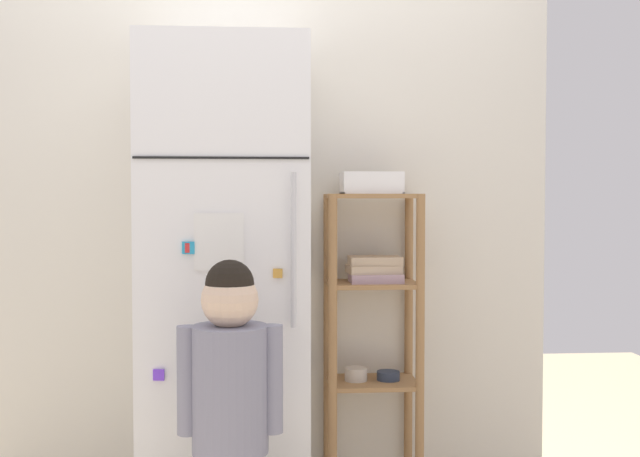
# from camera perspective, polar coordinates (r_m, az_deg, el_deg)

# --- Properties ---
(kitchen_wall_back) EXTENTS (2.52, 0.03, 2.34)m
(kitchen_wall_back) POSITION_cam_1_polar(r_m,az_deg,el_deg) (3.30, -4.61, 0.90)
(kitchen_wall_back) COLOR silver
(kitchen_wall_back) RESTS_ON ground
(refrigerator) EXTENTS (0.62, 0.63, 1.84)m
(refrigerator) POSITION_cam_1_polar(r_m,az_deg,el_deg) (2.99, -7.00, -4.05)
(refrigerator) COLOR white
(refrigerator) RESTS_ON ground
(child_standing) EXTENTS (0.34, 0.25, 1.05)m
(child_standing) POSITION_cam_1_polar(r_m,az_deg,el_deg) (2.52, -6.73, -11.78)
(child_standing) COLOR #393634
(child_standing) RESTS_ON ground
(pantry_shelf_unit) EXTENTS (0.39, 0.28, 1.27)m
(pantry_shelf_unit) POSITION_cam_1_polar(r_m,az_deg,el_deg) (3.19, 3.96, -6.25)
(pantry_shelf_unit) COLOR #9E7247
(pantry_shelf_unit) RESTS_ON ground
(fruit_bin) EXTENTS (0.25, 0.19, 0.09)m
(fruit_bin) POSITION_cam_1_polar(r_m,az_deg,el_deg) (3.14, 3.83, 3.20)
(fruit_bin) COLOR white
(fruit_bin) RESTS_ON pantry_shelf_unit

